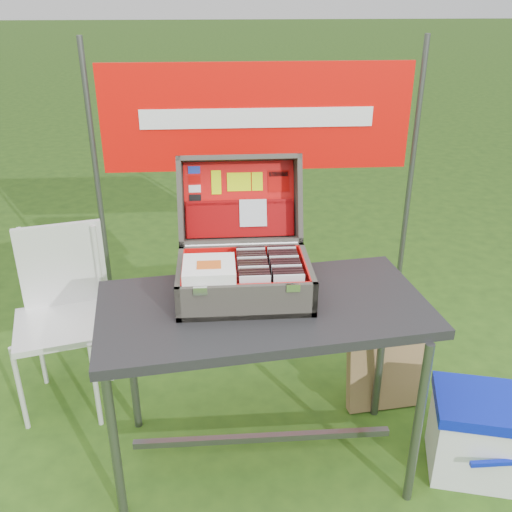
{
  "coord_description": "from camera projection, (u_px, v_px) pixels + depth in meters",
  "views": [
    {
      "loc": [
        -0.22,
        -1.86,
        1.9
      ],
      "look_at": [
        -0.08,
        0.1,
        0.98
      ],
      "focal_mm": 40.0,
      "sensor_mm": 36.0,
      "label": 1
    }
  ],
  "objects": [
    {
      "name": "cooler_body",
      "position": [
        481.0,
        439.0,
        2.43
      ],
      "size": [
        0.47,
        0.4,
        0.32
      ],
      "primitive_type": "cube",
      "rotation": [
        0.0,
        0.0,
        -0.26
      ],
      "color": "white",
      "rests_on": "ground"
    },
    {
      "name": "chair_leg_bl",
      "position": [
        40.0,
        347.0,
        2.94
      ],
      "size": [
        0.02,
        0.02,
        0.46
      ],
      "primitive_type": "cylinder",
      "color": "silver",
      "rests_on": "ground"
    },
    {
      "name": "cd_right_1",
      "position": [
        288.0,
        288.0,
        2.13
      ],
      "size": [
        0.12,
        0.01,
        0.13
      ],
      "primitive_type": "cube",
      "color": "black",
      "rests_on": "suitcase_liner_floor"
    },
    {
      "name": "songbook_0",
      "position": [
        209.0,
        273.0,
        2.13
      ],
      "size": [
        0.2,
        0.2,
        0.0
      ],
      "primitive_type": "cube",
      "color": "white",
      "rests_on": "suitcase_base_wall_front"
    },
    {
      "name": "cd_left_1",
      "position": [
        255.0,
        289.0,
        2.12
      ],
      "size": [
        0.12,
        0.01,
        0.13
      ],
      "primitive_type": "cube",
      "color": "black",
      "rests_on": "suitcase_liner_floor"
    },
    {
      "name": "cd_right_10",
      "position": [
        282.0,
        266.0,
        2.29
      ],
      "size": [
        0.12,
        0.01,
        0.13
      ],
      "primitive_type": "cube",
      "color": "black",
      "rests_on": "suitcase_liner_floor"
    },
    {
      "name": "lid_sticker_cc_b",
      "position": [
        194.0,
        179.0,
        2.44
      ],
      "size": [
        0.05,
        0.01,
        0.03
      ],
      "primitive_type": "cube",
      "rotation": [
        -1.89,
        0.0,
        0.0
      ],
      "color": "#AE0200",
      "rests_on": "suitcase_lid_liner"
    },
    {
      "name": "cd_left_7",
      "position": [
        252.0,
        274.0,
        2.23
      ],
      "size": [
        0.12,
        0.01,
        0.13
      ],
      "primitive_type": "cube",
      "color": "black",
      "rests_on": "suitcase_liner_floor"
    },
    {
      "name": "suitcase_liner_floor",
      "position": [
        244.0,
        290.0,
        2.25
      ],
      "size": [
        0.48,
        0.33,
        0.01
      ],
      "primitive_type": "cube",
      "color": "red",
      "rests_on": "suitcase_base_bottom"
    },
    {
      "name": "cd_left_12",
      "position": [
        251.0,
        263.0,
        2.32
      ],
      "size": [
        0.12,
        0.01,
        0.13
      ],
      "primitive_type": "cube",
      "color": "silver",
      "rests_on": "suitcase_liner_floor"
    },
    {
      "name": "songbook_2",
      "position": [
        209.0,
        270.0,
        2.13
      ],
      "size": [
        0.2,
        0.2,
        0.0
      ],
      "primitive_type": "cube",
      "color": "white",
      "rests_on": "suitcase_base_wall_front"
    },
    {
      "name": "suitcase_lid_back",
      "position": [
        239.0,
        199.0,
        2.48
      ],
      "size": [
        0.52,
        0.14,
        0.36
      ],
      "primitive_type": "cube",
      "rotation": [
        -1.89,
        0.0,
        0.0
      ],
      "color": "#5A554A",
      "rests_on": "suitcase_base_wall_back"
    },
    {
      "name": "cooler_lid",
      "position": [
        488.0,
        405.0,
        2.35
      ],
      "size": [
        0.49,
        0.42,
        0.05
      ],
      "primitive_type": "cube",
      "rotation": [
        0.0,
        0.0,
        -0.26
      ],
      "color": "#091BB0",
      "rests_on": "cooler_body"
    },
    {
      "name": "chair_upright_left",
      "position": [
        26.0,
        268.0,
        2.77
      ],
      "size": [
        0.02,
        0.02,
        0.43
      ],
      "primitive_type": "cylinder",
      "color": "silver",
      "rests_on": "chair_seat"
    },
    {
      "name": "suitcase_hinge",
      "position": [
        242.0,
        245.0,
        2.37
      ],
      "size": [
        0.47,
        0.02,
        0.02
      ],
      "primitive_type": "cylinder",
      "rotation": [
        0.0,
        1.57,
        0.0
      ],
      "color": "silver",
      "rests_on": "suitcase_base_wall_back"
    },
    {
      "name": "cd_right_13",
      "position": [
        281.0,
        260.0,
        2.35
      ],
      "size": [
        0.12,
        0.01,
        0.13
      ],
      "primitive_type": "cube",
      "color": "black",
      "rests_on": "suitcase_liner_floor"
    },
    {
      "name": "banner_text",
      "position": [
        257.0,
        118.0,
        2.92
      ],
      "size": [
        1.2,
        0.0,
        0.1
      ],
      "primitive_type": "cube",
      "color": "white",
      "rests_on": "banner"
    },
    {
      "name": "cd_right_4",
      "position": [
        286.0,
        281.0,
        2.18
      ],
      "size": [
        0.12,
        0.01,
        0.13
      ],
      "primitive_type": "cube",
      "color": "silver",
      "rests_on": "suitcase_liner_floor"
    },
    {
      "name": "cd_right_11",
      "position": [
        282.0,
        264.0,
        2.31
      ],
      "size": [
        0.12,
        0.01,
        0.13
      ],
      "primitive_type": "cube",
      "color": "black",
      "rests_on": "suitcase_liner_floor"
    },
    {
      "name": "suitcase_liner_wall_back",
      "position": [
        242.0,
        260.0,
        2.38
      ],
      "size": [
        0.48,
        0.01,
        0.12
      ],
      "primitive_type": "cube",
      "color": "red",
      "rests_on": "suitcase_base_bottom"
    },
    {
      "name": "suitcase_liner_wall_front",
      "position": [
        247.0,
        298.0,
        2.08
      ],
      "size": [
        0.48,
        0.01,
        0.12
      ],
      "primitive_type": "cube",
      "color": "red",
      "rests_on": "suitcase_base_bottom"
    },
    {
      "name": "lid_sticker_band_bar",
      "position": [
        279.0,
        174.0,
        2.46
      ],
      "size": [
        0.08,
        0.01,
        0.02
      ],
      "primitive_type": "cube",
      "rotation": [
        -1.89,
        0.0,
        0.0
      ],
      "color": "black",
      "rests_on": "suitcase_lid_liner"
    },
    {
      "name": "cd_right_0",
      "position": [
        289.0,
        291.0,
        2.11
      ],
      "size": [
        0.12,
        0.01,
        0.13
      ],
      "primitive_type": "cube",
      "color": "silver",
      "rests_on": "suitcase_liner_floor"
    },
    {
      "name": "songbook_6",
      "position": [
        209.0,
        266.0,
        2.12
      ],
      "size": [
        0.2,
        0.2,
        0.0
      ],
      "primitive_type": "cube",
      "color": "white",
      "rests_on": "suitcase_base_wall_front"
    },
    {
      "name": "lid_sticker_cc_d",
      "position": [
        195.0,
        198.0,
        2.45
      ],
      "size": [
        0.05,
        0.01,
        0.03
      ],
      "primitive_type": "cube",
      "rotation": [
        -1.89,
        0.0,
        0.0
      ],
      "color": "black",
      "rests_on": "suitcase_lid_liner"
    },
    {
      "name": "suitcase_base_wall_front",
      "position": [
        247.0,
        302.0,
        2.08
      ],
      "size": [
        0.52,
        0.02,
        0.14
      ],
      "primitive_type": "cube",
      "color": "#5A554A",
      "rests_on": "table_top"
    },
    {
      "name": "suitcase_base_bottom",
      "position": [
        244.0,
        293.0,
        2.26
      ],
      "size": [
        0.52,
        0.37,
        0.02
      ],
      "primitive_type": "cube",
      "color": "#5A554A",
      "rests_on": "table_top"
    },
    {
      "name": "banner",
      "position": [
        257.0,
        117.0,
        2.93
      ],
      "size": [
        1.6,
        0.02,
        0.55
      ],
      "primitive_type": "cube",
      "color": "red",
      "rests_on": "banner_post_left"
    },
    {
      "name": "suitcase_lid_pocket",
      "position": [
        240.0,
        220.0,
        2.46
      ],
      "size": [
        0.46,
        0.08,
        0.15
      ],
      "primitive_type": "cube",
      "rotation": [
        -1.89,
        0.0,
        0.0
      ],
      "color": "#7F0204",
      "rests_on": "suitcase_lid_liner"
    },
    {
      "name": "suitcase_lid_rim_far",
      "position": [
        239.0,
        158.0,
        2.4
      ],
      "size": [
        0.52,
        0.14,
        0.06
      ],
      "primitive_type": "cube",
      "rotation": [
        -1.89,
        0.0,
        0.0
      ],
      "color": "#5A554A",
      "rests_on": "suitcase_lid_back"
    },
    {
      "name": "chair_backrest",
      "position": [
        62.0,
        265.0,
        2.78
      ],
      "size": [
        0.4,
        0.13,
        0.43
      ],
      "primitive_type": "cube",
      "rotation": [
        0.0,
        0.0,
        0.25
      ],
      "color": "silver",
      "rests_on": "chair_seat"
    },
    {
      "name": "table_leg_br",
      "position": [
        381.0,
        349.0,
        2.65
      ],
      "size": [
        0.04,
        0.04,
        0.75
      ],
      "primitive_type": "cylinder",
      "color": "#59595B",
      "rests_on": "ground"
    },
    {
      "name": "cd_left_0",
      "position": [
        255.0,
        292.0,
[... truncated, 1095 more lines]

